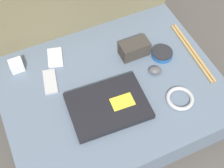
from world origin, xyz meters
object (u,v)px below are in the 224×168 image
object	(u,v)px
laptop	(108,106)
camera_pouch	(134,49)
computer_mouse	(155,70)
phone_silver	(55,57)
speaker_puck	(162,54)
phone_black	(50,81)
charger_brick	(16,65)

from	to	relation	value
laptop	camera_pouch	xyz separation A→B (m)	(0.22, 0.21, 0.02)
computer_mouse	phone_silver	distance (m)	0.44
laptop	computer_mouse	bearing A→B (deg)	20.26
laptop	speaker_puck	world-z (taller)	laptop
laptop	camera_pouch	size ratio (longest dim) A/B	2.50
speaker_puck	phone_silver	size ratio (longest dim) A/B	0.82
speaker_puck	phone_silver	xyz separation A→B (m)	(-0.44, 0.18, -0.01)
laptop	speaker_puck	xyz separation A→B (m)	(0.33, 0.15, 0.00)
phone_silver	speaker_puck	bearing A→B (deg)	-7.85
speaker_puck	camera_pouch	distance (m)	0.13
phone_black	camera_pouch	bearing A→B (deg)	10.45
phone_silver	phone_black	world-z (taller)	phone_silver
laptop	camera_pouch	bearing A→B (deg)	46.81
phone_black	charger_brick	bearing A→B (deg)	141.76
phone_silver	computer_mouse	bearing A→B (deg)	-19.71
laptop	phone_silver	xyz separation A→B (m)	(-0.11, 0.33, -0.01)
phone_black	charger_brick	xyz separation A→B (m)	(-0.11, 0.13, 0.02)
laptop	phone_black	distance (m)	0.27
laptop	phone_silver	world-z (taller)	laptop
phone_silver	camera_pouch	xyz separation A→B (m)	(0.33, -0.12, 0.03)
phone_black	camera_pouch	distance (m)	0.39
laptop	phone_silver	distance (m)	0.35
computer_mouse	phone_black	bearing A→B (deg)	-177.75
computer_mouse	speaker_puck	xyz separation A→B (m)	(0.07, 0.07, -0.00)
speaker_puck	phone_black	size ratio (longest dim) A/B	0.72
laptop	charger_brick	bearing A→B (deg)	132.86
phone_silver	camera_pouch	bearing A→B (deg)	-5.43
speaker_puck	charger_brick	world-z (taller)	charger_brick
charger_brick	laptop	bearing A→B (deg)	-50.55
camera_pouch	phone_silver	bearing A→B (deg)	159.93
speaker_puck	camera_pouch	xyz separation A→B (m)	(-0.11, 0.06, 0.02)
computer_mouse	phone_black	size ratio (longest dim) A/B	0.51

